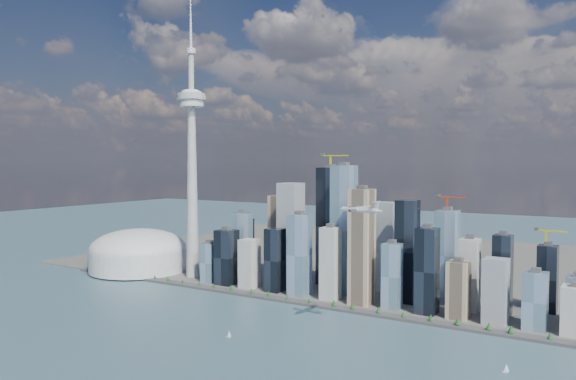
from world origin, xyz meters
The scene contains 10 objects.
ground centered at (0.00, 0.00, 0.00)m, with size 4000.00×4000.00×0.00m, color #385662.
seawall centered at (0.00, 250.00, 2.00)m, with size 1100.00×22.00×4.00m, color #383838.
land centered at (0.00, 700.00, 1.50)m, with size 1400.00×900.00×3.00m, color #4C4C47.
shoreline_trees centered at (0.00, 250.00, 8.78)m, with size 960.53×7.20×8.80m.
skyscraper_cluster centered at (59.62, 336.82, 74.62)m, with size 736.00×142.00×241.60m.
needle_tower centered at (-300.00, 310.00, 235.84)m, with size 56.00×56.00×550.50m.
dome_stadium centered at (-440.00, 300.00, 39.44)m, with size 200.00×200.00×86.00m.
airplane centered at (139.88, 130.91, 169.17)m, with size 61.82×54.73×15.06m.
sailboat_west centered at (-10.99, 52.32, 3.23)m, with size 7.29×3.06×10.07m.
sailboat_east centered at (322.17, 114.70, 3.32)m, with size 7.44×3.73×10.36m.
Camera 1 is at (435.80, -522.63, 231.27)m, focal length 35.00 mm.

